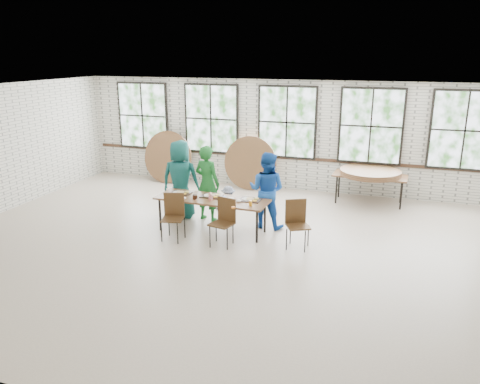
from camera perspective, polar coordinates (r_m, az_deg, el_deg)
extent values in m
plane|color=beige|center=(9.21, -0.79, -6.95)|extent=(12.00, 12.00, 0.00)
plane|color=white|center=(8.47, -0.87, 11.99)|extent=(12.00, 12.00, 0.00)
plane|color=silver|center=(12.96, 5.76, 6.85)|extent=(12.00, 0.00, 12.00)
plane|color=silver|center=(4.95, -18.48, -10.48)|extent=(12.00, 0.00, 12.00)
cube|color=#422819|center=(13.05, 5.66, 4.23)|extent=(11.80, 0.05, 0.08)
cube|color=black|center=(14.45, -11.74, 9.10)|extent=(1.62, 0.05, 1.97)
cube|color=white|center=(14.42, -11.81, 9.08)|extent=(1.50, 0.01, 1.85)
cube|color=black|center=(13.49, -3.51, 8.90)|extent=(1.62, 0.05, 1.97)
cube|color=white|center=(13.46, -3.56, 8.88)|extent=(1.50, 0.01, 1.85)
cube|color=black|center=(12.85, 5.75, 8.45)|extent=(1.62, 0.05, 1.97)
cube|color=white|center=(12.81, 5.71, 8.43)|extent=(1.50, 0.01, 1.85)
cube|color=black|center=(12.55, 15.67, 7.74)|extent=(1.62, 0.05, 1.97)
cube|color=white|center=(12.52, 15.66, 7.71)|extent=(1.50, 0.01, 1.85)
cube|color=black|center=(12.65, 25.72, 6.77)|extent=(1.62, 0.05, 1.97)
cube|color=white|center=(12.61, 25.73, 6.75)|extent=(1.50, 0.01, 1.85)
cube|color=brown|center=(9.86, -3.44, -0.89)|extent=(2.43, 0.90, 0.04)
cylinder|color=black|center=(10.16, -9.71, -2.78)|extent=(0.05, 0.05, 0.70)
cylinder|color=black|center=(10.66, -8.22, -1.77)|extent=(0.05, 0.05, 0.70)
cylinder|color=black|center=(9.38, 2.07, -4.20)|extent=(0.05, 0.05, 0.70)
cylinder|color=black|center=(9.92, 3.05, -3.03)|extent=(0.05, 0.05, 0.70)
cube|color=#493018|center=(9.58, -8.20, -3.27)|extent=(0.51, 0.49, 0.03)
cube|color=#493018|center=(9.68, -8.03, -1.50)|extent=(0.41, 0.13, 0.50)
cylinder|color=black|center=(9.60, -9.56, -4.77)|extent=(0.02, 0.02, 0.44)
cylinder|color=black|center=(9.88, -8.65, -4.09)|extent=(0.02, 0.02, 0.44)
cylinder|color=black|center=(9.44, -7.62, -5.04)|extent=(0.02, 0.02, 0.44)
cylinder|color=black|center=(9.73, -6.75, -4.35)|extent=(0.02, 0.02, 0.44)
cube|color=#493018|center=(9.21, -2.28, -3.95)|extent=(0.50, 0.49, 0.03)
cube|color=#493018|center=(9.27, -1.63, -2.15)|extent=(0.41, 0.13, 0.50)
cylinder|color=black|center=(9.21, -3.69, -5.51)|extent=(0.02, 0.02, 0.44)
cylinder|color=black|center=(9.50, -2.92, -4.78)|extent=(0.02, 0.02, 0.44)
cylinder|color=black|center=(9.09, -1.57, -5.79)|extent=(0.02, 0.02, 0.44)
cylinder|color=black|center=(9.38, -0.86, -5.04)|extent=(0.02, 0.02, 0.44)
cube|color=#493018|center=(9.16, 7.08, -4.18)|extent=(0.56, 0.55, 0.03)
cube|color=#493018|center=(9.24, 6.80, -2.32)|extent=(0.39, 0.22, 0.50)
cylinder|color=black|center=(9.12, 5.70, -5.78)|extent=(0.02, 0.02, 0.44)
cylinder|color=black|center=(9.43, 6.16, -5.03)|extent=(0.02, 0.02, 0.44)
cylinder|color=black|center=(9.06, 7.93, -6.03)|extent=(0.02, 0.02, 0.44)
cylinder|color=black|center=(9.37, 8.32, -5.26)|extent=(0.02, 0.02, 0.44)
imported|color=#185C56|center=(10.78, -7.25, 1.55)|extent=(0.95, 0.68, 1.81)
imported|color=#1B6827|center=(10.53, -4.01, 1.06)|extent=(0.71, 0.55, 1.73)
imported|color=#141D40|center=(10.49, -1.43, -1.51)|extent=(0.62, 0.48, 0.84)
imported|color=#184EAA|center=(10.11, 3.28, 0.24)|extent=(0.87, 0.70, 1.67)
cube|color=brown|center=(12.18, 15.56, 1.93)|extent=(1.84, 0.85, 0.04)
cylinder|color=black|center=(12.07, 11.66, 0.24)|extent=(0.04, 0.04, 0.70)
cylinder|color=black|center=(12.60, 11.98, 0.91)|extent=(0.04, 0.04, 0.70)
cylinder|color=black|center=(12.01, 19.06, -0.43)|extent=(0.04, 0.04, 0.70)
cylinder|color=black|center=(12.54, 19.06, 0.27)|extent=(0.04, 0.04, 0.70)
cube|color=black|center=(10.26, -7.25, -0.12)|extent=(0.44, 0.33, 0.02)
cube|color=black|center=(9.98, -3.50, -0.51)|extent=(0.44, 0.33, 0.02)
cube|color=black|center=(9.71, 1.24, -0.96)|extent=(0.44, 0.33, 0.02)
cylinder|color=black|center=(9.82, -5.55, -0.60)|extent=(0.09, 0.09, 0.09)
cube|color=red|center=(9.72, -3.61, -0.69)|extent=(0.06, 0.06, 0.11)
cylinder|color=#163AA7|center=(9.66, -1.89, -0.82)|extent=(0.07, 0.07, 0.10)
cylinder|color=orange|center=(9.35, 1.29, -1.37)|extent=(0.07, 0.07, 0.11)
cylinder|color=white|center=(9.52, -1.22, -1.08)|extent=(0.17, 0.17, 0.10)
ellipsoid|color=white|center=(9.84, -6.87, -0.75)|extent=(0.11, 0.11, 0.05)
ellipsoid|color=white|center=(9.60, -0.18, -1.07)|extent=(0.11, 0.11, 0.05)
cylinder|color=brown|center=(12.17, 15.58, 2.11)|extent=(1.50, 1.50, 0.04)
cylinder|color=brown|center=(12.16, 15.60, 2.32)|extent=(1.50, 1.50, 0.04)
cylinder|color=brown|center=(12.15, 15.61, 2.52)|extent=(1.50, 1.50, 0.04)
cylinder|color=brown|center=(14.01, -8.76, 4.28)|extent=(1.50, 0.22, 1.50)
cylinder|color=brown|center=(13.90, -8.80, 4.19)|extent=(1.50, 0.43, 1.46)
cylinder|color=brown|center=(12.96, 1.24, 3.48)|extent=(1.50, 0.24, 1.49)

